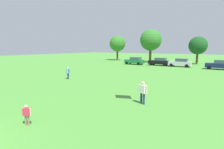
# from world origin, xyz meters

# --- Properties ---
(ground_plane) EXTENTS (160.00, 160.00, 0.00)m
(ground_plane) POSITION_xyz_m (0.00, 30.00, 0.00)
(ground_plane) COLOR #4C9338
(child_kite_flyer) EXTENTS (0.48, 0.31, 1.07)m
(child_kite_flyer) POSITION_xyz_m (0.63, 3.39, 0.64)
(child_kite_flyer) COLOR #8C7259
(child_kite_flyer) RESTS_ON ground
(adult_bystander) EXTENTS (0.73, 0.45, 1.61)m
(adult_bystander) POSITION_xyz_m (4.19, 9.68, 0.95)
(adult_bystander) COLOR navy
(adult_bystander) RESTS_ON ground
(bystander_near_trees) EXTENTS (0.48, 0.63, 1.50)m
(bystander_near_trees) POSITION_xyz_m (-7.45, 13.80, 0.89)
(bystander_near_trees) COLOR navy
(bystander_near_trees) RESTS_ON ground
(parked_car_green_0) EXTENTS (4.30, 2.02, 1.68)m
(parked_car_green_0) POSITION_xyz_m (-8.66, 35.41, 0.86)
(parked_car_green_0) COLOR #196B38
(parked_car_green_0) RESTS_ON ground
(parked_car_black_1) EXTENTS (4.30, 2.02, 1.68)m
(parked_car_black_1) POSITION_xyz_m (-3.16, 36.22, 0.86)
(parked_car_black_1) COLOR black
(parked_car_black_1) RESTS_ON ground
(parked_car_silver_2) EXTENTS (4.30, 2.02, 1.68)m
(parked_car_silver_2) POSITION_xyz_m (1.23, 36.00, 0.86)
(parked_car_silver_2) COLOR silver
(parked_car_silver_2) RESTS_ON ground
(parked_car_navy_3) EXTENTS (4.30, 2.02, 1.68)m
(parked_car_navy_3) POSITION_xyz_m (8.05, 35.08, 0.86)
(parked_car_navy_3) COLOR #141E4C
(parked_car_navy_3) RESTS_ON ground
(tree_far_left) EXTENTS (4.77, 4.77, 7.44)m
(tree_far_left) POSITION_xyz_m (-19.00, 44.94, 5.02)
(tree_far_left) COLOR brown
(tree_far_left) RESTS_ON ground
(tree_center) EXTENTS (5.46, 5.46, 8.51)m
(tree_center) POSITION_xyz_m (-7.65, 42.58, 5.74)
(tree_center) COLOR brown
(tree_center) RESTS_ON ground
(tree_far_right) EXTENTS (4.10, 4.10, 6.39)m
(tree_far_right) POSITION_xyz_m (3.30, 43.79, 4.31)
(tree_far_right) COLOR brown
(tree_far_right) RESTS_ON ground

